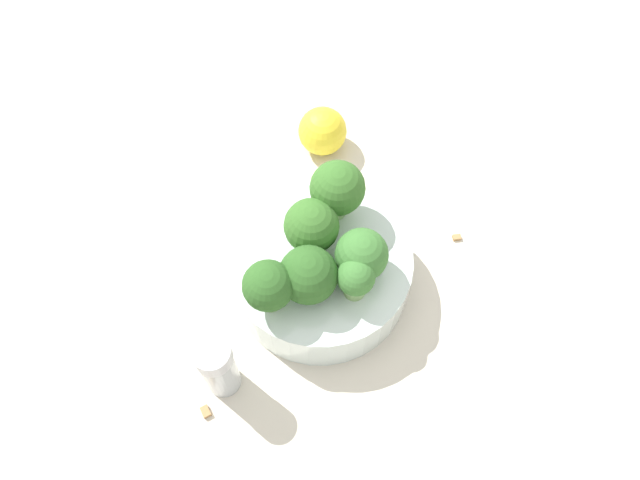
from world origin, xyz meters
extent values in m
plane|color=beige|center=(0.00, 0.00, 0.00)|extent=(3.00, 3.00, 0.00)
cylinder|color=silver|center=(0.00, 0.00, 0.03)|extent=(0.17, 0.17, 0.05)
cylinder|color=#7A9E5B|center=(0.00, 0.03, 0.06)|extent=(0.02, 0.02, 0.02)
sphere|color=#2D5B23|center=(0.00, 0.03, 0.08)|extent=(0.05, 0.05, 0.05)
cylinder|color=#84AD66|center=(0.01, -0.01, 0.06)|extent=(0.03, 0.03, 0.02)
sphere|color=#386B28|center=(0.01, -0.01, 0.08)|extent=(0.05, 0.05, 0.05)
cylinder|color=#8EB770|center=(-0.04, 0.00, 0.06)|extent=(0.02, 0.02, 0.02)
sphere|color=#3D7533|center=(-0.04, 0.00, 0.08)|extent=(0.05, 0.05, 0.05)
cylinder|color=#84AD66|center=(0.03, 0.05, 0.06)|extent=(0.03, 0.03, 0.03)
sphere|color=#2D5B23|center=(0.03, 0.05, 0.08)|extent=(0.04, 0.04, 0.04)
cylinder|color=#84AD66|center=(-0.04, 0.02, 0.06)|extent=(0.03, 0.03, 0.02)
sphere|color=#3D7533|center=(-0.04, 0.02, 0.08)|extent=(0.03, 0.03, 0.03)
cylinder|color=#8EB770|center=(0.00, -0.05, 0.07)|extent=(0.02, 0.02, 0.03)
sphere|color=#386B28|center=(0.00, -0.05, 0.09)|extent=(0.05, 0.05, 0.05)
cylinder|color=#B2B7BC|center=(0.05, 0.12, 0.03)|extent=(0.03, 0.03, 0.06)
cylinder|color=#B7B7BC|center=(0.05, 0.12, 0.07)|extent=(0.03, 0.03, 0.02)
sphere|color=yellow|center=(0.05, -0.16, 0.03)|extent=(0.05, 0.05, 0.05)
cube|color=#AD7F4C|center=(0.06, 0.15, 0.00)|extent=(0.01, 0.01, 0.01)
cube|color=#AD7F4C|center=(-0.12, -0.09, 0.00)|extent=(0.01, 0.01, 0.01)
camera|label=1|loc=(-0.08, 0.24, 0.55)|focal=35.00mm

